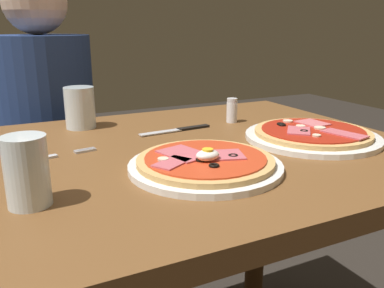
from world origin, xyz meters
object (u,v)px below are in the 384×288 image
pizza_foreground (205,163)px  salt_shaker (232,110)px  fork (53,156)px  knife (180,129)px  water_glass_far (27,176)px  dining_table (182,203)px  pizza_across_left (312,135)px  diner_person (51,159)px  water_glass_near (80,110)px

pizza_foreground → salt_shaker: size_ratio=4.30×
fork → knife: bearing=14.6°
knife → water_glass_far: bearing=-141.6°
dining_table → knife: knife is taller
water_glass_far → pizza_across_left: bearing=8.5°
fork → salt_shaker: 0.51m
pizza_foreground → diner_person: diner_person is taller
pizza_across_left → fork: 0.58m
pizza_foreground → water_glass_near: size_ratio=2.69×
fork → water_glass_near: bearing=65.4°
dining_table → water_glass_near: size_ratio=9.69×
water_glass_far → knife: bearing=38.4°
pizza_across_left → fork: (-0.57, 0.13, -0.01)m
dining_table → knife: (0.06, 0.14, 0.13)m
pizza_foreground → fork: bearing=140.7°
salt_shaker → water_glass_far: bearing=-149.3°
dining_table → pizza_across_left: bearing=-12.7°
dining_table → water_glass_far: size_ratio=9.68×
salt_shaker → diner_person: bearing=131.8°
pizza_foreground → knife: size_ratio=1.47×
diner_person → pizza_foreground: bearing=103.2°
pizza_foreground → fork: (-0.25, 0.20, -0.01)m
pizza_across_left → fork: bearing=167.3°
pizza_across_left → water_glass_far: water_glass_far is taller
fork → salt_shaker: salt_shaker is taller
water_glass_far → dining_table: bearing=26.6°
water_glass_near → fork: water_glass_near is taller
water_glass_near → dining_table: bearing=-61.2°
water_glass_far → fork: bearing=74.3°
water_glass_far → salt_shaker: size_ratio=1.60×
fork → knife: knife is taller
water_glass_far → knife: water_glass_far is taller
pizza_across_left → diner_person: 0.91m
knife → diner_person: size_ratio=0.17×
pizza_foreground → diner_person: bearing=103.2°
water_glass_near → diner_person: (-0.05, 0.36, -0.24)m
water_glass_far → diner_person: bearing=81.5°
water_glass_near → salt_shaker: bearing=-17.4°
pizza_across_left → water_glass_far: (-0.63, -0.09, 0.03)m
water_glass_near → pizza_across_left: bearing=-37.6°
pizza_across_left → diner_person: (-0.51, 0.72, -0.20)m
fork → salt_shaker: bearing=12.3°
salt_shaker → diner_person: diner_person is taller
dining_table → fork: bearing=167.2°
dining_table → salt_shaker: 0.33m
fork → pizza_across_left: bearing=-12.7°
salt_shaker → water_glass_near: bearing=162.6°
diner_person → fork: bearing=84.3°
water_glass_near → water_glass_far: size_ratio=1.00×
pizza_foreground → pizza_across_left: (0.32, 0.07, -0.00)m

